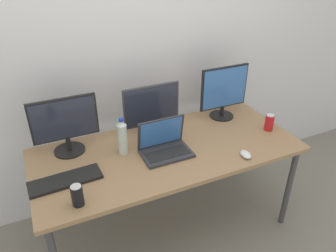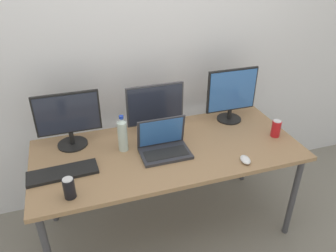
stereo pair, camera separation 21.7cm
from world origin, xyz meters
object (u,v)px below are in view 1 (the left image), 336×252
(mouse_by_keyboard, at_px, (246,154))
(soda_can_by_laptop, at_px, (269,122))
(monitor_right, at_px, (224,91))
(work_desk, at_px, (168,155))
(monitor_center, at_px, (152,109))
(water_bottle, at_px, (122,137))
(soda_can_near_keyboard, at_px, (77,195))
(monitor_left, at_px, (65,124))
(laptop_silver, at_px, (164,145))
(keyboard_main, at_px, (65,180))

(mouse_by_keyboard, xyz_separation_m, soda_can_by_laptop, (0.37, 0.22, 0.05))
(monitor_right, xyz_separation_m, soda_can_by_laptop, (0.20, -0.33, -0.16))
(work_desk, bearing_deg, mouse_by_keyboard, -35.02)
(mouse_by_keyboard, bearing_deg, monitor_center, 136.38)
(work_desk, distance_m, water_bottle, 0.35)
(monitor_center, relative_size, soda_can_near_keyboard, 3.34)
(monitor_right, distance_m, soda_can_by_laptop, 0.42)
(monitor_left, bearing_deg, soda_can_near_keyboard, -95.05)
(laptop_silver, relative_size, water_bottle, 1.25)
(mouse_by_keyboard, bearing_deg, monitor_left, 159.62)
(water_bottle, relative_size, soda_can_by_laptop, 2.09)
(monitor_right, relative_size, laptop_silver, 1.28)
(water_bottle, bearing_deg, keyboard_main, -159.95)
(work_desk, xyz_separation_m, water_bottle, (-0.29, 0.08, 0.18))
(work_desk, distance_m, soda_can_by_laptop, 0.81)
(work_desk, relative_size, laptop_silver, 5.53)
(work_desk, relative_size, monitor_left, 4.24)
(keyboard_main, relative_size, soda_can_by_laptop, 3.37)
(work_desk, height_order, keyboard_main, keyboard_main)
(laptop_silver, height_order, mouse_by_keyboard, laptop_silver)
(monitor_right, xyz_separation_m, mouse_by_keyboard, (-0.17, -0.55, -0.21))
(work_desk, height_order, soda_can_near_keyboard, soda_can_near_keyboard)
(monitor_left, xyz_separation_m, laptop_silver, (0.58, -0.28, -0.16))
(soda_can_near_keyboard, height_order, soda_can_by_laptop, same)
(work_desk, bearing_deg, water_bottle, 164.30)
(laptop_silver, bearing_deg, soda_can_near_keyboard, -157.19)
(keyboard_main, relative_size, water_bottle, 1.61)
(monitor_right, bearing_deg, monitor_center, 179.97)
(soda_can_by_laptop, bearing_deg, keyboard_main, 179.46)
(keyboard_main, relative_size, mouse_by_keyboard, 4.35)
(mouse_by_keyboard, height_order, water_bottle, water_bottle)
(keyboard_main, bearing_deg, water_bottle, 17.43)
(monitor_center, bearing_deg, water_bottle, -149.18)
(soda_can_by_laptop, bearing_deg, work_desk, 174.19)
(mouse_by_keyboard, height_order, soda_can_by_laptop, soda_can_by_laptop)
(monitor_center, bearing_deg, laptop_silver, -94.94)
(keyboard_main, bearing_deg, soda_can_near_keyboard, -84.30)
(soda_can_by_laptop, bearing_deg, monitor_left, 166.81)
(monitor_left, distance_m, monitor_right, 1.22)
(keyboard_main, height_order, mouse_by_keyboard, mouse_by_keyboard)
(soda_can_near_keyboard, bearing_deg, monitor_right, 23.16)
(keyboard_main, bearing_deg, work_desk, 2.85)
(soda_can_near_keyboard, bearing_deg, keyboard_main, 98.31)
(keyboard_main, bearing_deg, laptop_silver, 0.74)
(work_desk, distance_m, mouse_by_keyboard, 0.53)
(laptop_silver, relative_size, soda_can_near_keyboard, 2.62)
(monitor_right, distance_m, water_bottle, 0.91)
(monitor_center, xyz_separation_m, laptop_silver, (-0.02, -0.28, -0.14))
(monitor_right, xyz_separation_m, laptop_silver, (-0.63, -0.28, -0.17))
(keyboard_main, distance_m, soda_can_by_laptop, 1.50)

